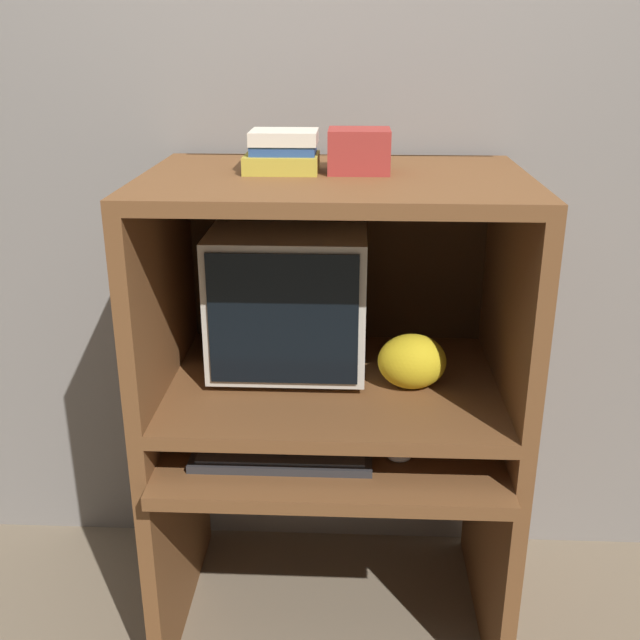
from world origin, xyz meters
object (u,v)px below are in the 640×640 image
object	(u,v)px
snack_bag	(412,361)
storage_box	(359,151)
keyboard	(282,455)
mouse	(399,456)
book_stack	(283,152)
crt_monitor	(290,296)

from	to	relation	value
snack_bag	storage_box	bearing A→B (deg)	155.93
keyboard	snack_bag	size ratio (longest dim) A/B	2.53
mouse	snack_bag	xyz separation A→B (m)	(0.03, 0.16, 0.19)
mouse	book_stack	distance (m)	0.81
snack_bag	keyboard	bearing A→B (deg)	-153.35
crt_monitor	book_stack	size ratio (longest dim) A/B	2.27
crt_monitor	snack_bag	xyz separation A→B (m)	(0.33, -0.13, -0.13)
mouse	snack_bag	world-z (taller)	snack_bag
book_stack	storage_box	xyz separation A→B (m)	(0.19, -0.00, 0.01)
mouse	book_stack	size ratio (longest dim) A/B	0.33
keyboard	book_stack	distance (m)	0.76
snack_bag	book_stack	world-z (taller)	book_stack
storage_box	keyboard	bearing A→B (deg)	-128.14
mouse	storage_box	bearing A→B (deg)	116.71
crt_monitor	keyboard	size ratio (longest dim) A/B	0.91
book_stack	mouse	bearing A→B (deg)	-37.40
crt_monitor	keyboard	distance (m)	0.43
keyboard	storage_box	distance (m)	0.78
snack_bag	crt_monitor	bearing A→B (deg)	159.21
mouse	keyboard	bearing A→B (deg)	-178.85
crt_monitor	snack_bag	distance (m)	0.38
mouse	crt_monitor	bearing A→B (deg)	136.06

